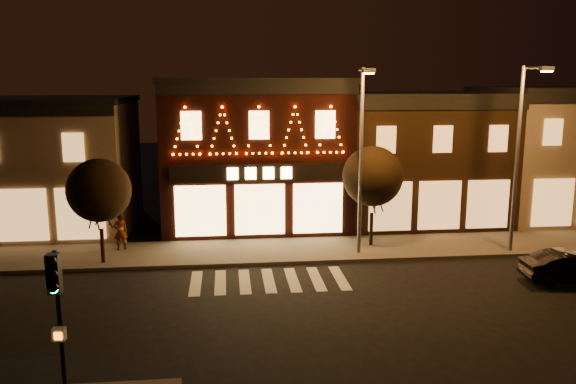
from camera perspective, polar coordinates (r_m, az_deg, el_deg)
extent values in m
plane|color=black|center=(20.59, -1.05, -12.46)|extent=(120.00, 120.00, 0.00)
cube|color=#47423D|center=(28.26, 1.54, -5.72)|extent=(44.00, 4.00, 0.15)
cube|color=#766654|center=(35.04, -25.01, 2.24)|extent=(12.00, 8.00, 7.00)
cube|color=black|center=(34.74, -25.50, 8.20)|extent=(12.20, 8.20, 0.30)
cube|color=black|center=(33.13, -3.25, 3.68)|extent=(10.00, 8.00, 8.00)
cube|color=black|center=(32.86, -3.33, 10.88)|extent=(10.20, 8.20, 0.30)
cube|color=black|center=(28.82, -2.91, 10.08)|extent=(10.00, 0.25, 0.50)
cube|color=black|center=(29.13, -2.83, 1.89)|extent=(9.00, 0.15, 0.90)
cube|color=#FFD87F|center=(29.03, -2.81, 1.86)|extent=(3.40, 0.08, 0.60)
cube|color=#332111|center=(34.97, 12.52, 3.16)|extent=(9.00, 8.00, 7.20)
cube|color=black|center=(34.68, 12.78, 9.31)|extent=(9.20, 8.20, 0.30)
cube|color=black|center=(30.89, 15.18, 8.29)|extent=(9.00, 0.25, 0.50)
cube|color=#766654|center=(38.78, 25.26, 3.34)|extent=(9.00, 8.00, 7.50)
cube|color=black|center=(38.53, 25.73, 9.09)|extent=(9.20, 8.20, 0.30)
cylinder|color=black|center=(15.17, -21.49, -12.94)|extent=(0.11, 0.11, 4.16)
cube|color=black|center=(14.43, -22.08, -7.48)|extent=(0.31, 0.29, 0.95)
cylinder|color=#19FF72|center=(14.40, -22.11, -8.86)|extent=(0.20, 0.07, 0.20)
cube|color=beige|center=(14.97, -21.65, -12.90)|extent=(0.30, 0.22, 0.31)
cylinder|color=#59595E|center=(26.92, 7.19, 2.90)|extent=(0.17, 0.17, 8.60)
cylinder|color=#59595E|center=(25.81, 7.68, 11.88)|extent=(0.27, 1.72, 0.11)
cube|color=#59595E|center=(24.96, 7.97, 11.78)|extent=(0.56, 0.35, 0.19)
cube|color=orange|center=(24.96, 7.97, 11.51)|extent=(0.43, 0.25, 0.05)
cylinder|color=#59595E|center=(29.02, 21.63, 2.88)|extent=(0.17, 0.17, 8.69)
cylinder|color=#59595E|center=(28.05, 23.18, 11.21)|extent=(0.23, 1.74, 0.11)
cube|color=#59595E|center=(27.33, 24.18, 11.05)|extent=(0.56, 0.34, 0.20)
cube|color=orange|center=(27.33, 24.16, 10.80)|extent=(0.43, 0.25, 0.05)
cylinder|color=black|center=(27.23, -17.83, -5.06)|extent=(0.18, 0.18, 1.53)
sphere|color=black|center=(26.67, -18.14, 0.15)|extent=(2.80, 2.80, 2.80)
cylinder|color=black|center=(28.92, 8.21, -3.63)|extent=(0.18, 0.18, 1.61)
sphere|color=black|center=(28.38, 8.35, 1.55)|extent=(2.95, 2.95, 2.95)
imported|color=black|center=(26.55, 26.18, -6.68)|extent=(4.04, 1.63, 1.30)
imported|color=gray|center=(28.94, -16.19, -3.78)|extent=(0.75, 0.61, 1.78)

